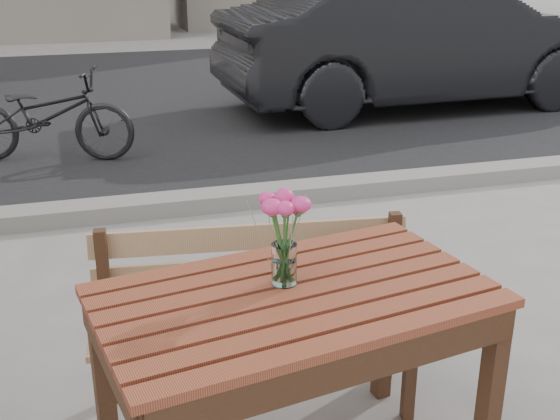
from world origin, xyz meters
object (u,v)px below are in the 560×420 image
Objects in this scene: main_table at (295,326)px; main_vase at (284,225)px; bicycle at (45,116)px; parked_car at (422,40)px.

main_vase is at bearing 95.33° from main_table.
main_vase is 4.49m from bicycle.
parked_car is (3.23, 5.48, -0.22)m from main_vase.
main_vase reaches higher than bicycle.
bicycle is (-0.91, 4.35, -0.58)m from main_vase.
main_table is at bearing 147.66° from parked_car.
main_table is at bearing -153.43° from bicycle.
parked_car is at bearing 49.92° from main_table.
main_vase is 6.37m from parked_car.
parked_car reaches higher than main_vase.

